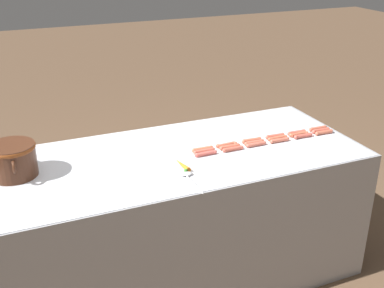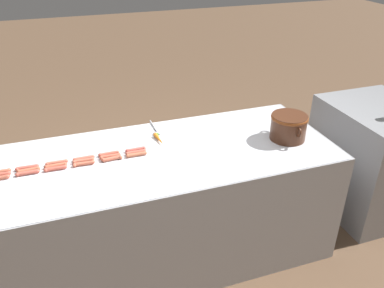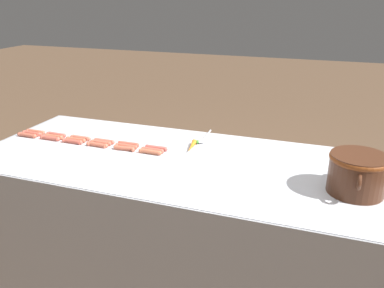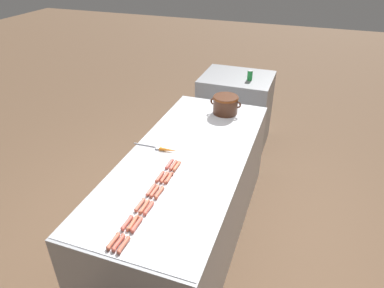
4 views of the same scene
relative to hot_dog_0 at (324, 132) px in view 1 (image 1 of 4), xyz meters
name	(u,v)px [view 1 (image 1 of 4)]	position (x,y,z in m)	size (l,w,h in m)	color
ground_plane	(174,274)	(0.09, 1.09, -0.94)	(20.00, 20.00, 0.00)	brown
griddle_counter	(173,218)	(0.09, 1.09, -0.47)	(1.01, 2.43, 0.92)	#9EA0A5
hot_dog_0	(324,132)	(0.00, 0.00, 0.00)	(0.03, 0.15, 0.03)	#C7644A
hot_dog_1	(303,136)	(0.00, 0.17, 0.00)	(0.03, 0.15, 0.03)	#CA594B
hot_dog_2	(279,140)	(0.00, 0.36, 0.00)	(0.03, 0.15, 0.03)	#CC664F
hot_dog_3	(256,144)	(0.00, 0.53, 0.00)	(0.03, 0.15, 0.03)	#C6624E
hot_dog_4	(233,149)	(0.00, 0.71, 0.00)	(0.03, 0.15, 0.03)	#C35A48
hot_dog_5	(206,154)	(0.00, 0.89, 0.00)	(0.03, 0.15, 0.03)	#CD594F
hot_dog_6	(321,130)	(0.04, 0.00, 0.00)	(0.03, 0.15, 0.03)	#C95A49
hot_dog_7	(299,134)	(0.04, 0.18, 0.00)	(0.03, 0.15, 0.03)	#C26648
hot_dog_8	(278,138)	(0.04, 0.35, 0.00)	(0.03, 0.15, 0.03)	#C66548
hot_dog_9	(254,142)	(0.03, 0.53, 0.00)	(0.03, 0.15, 0.03)	#C1624A
hot_dog_10	(230,147)	(0.03, 0.71, 0.00)	(0.03, 0.15, 0.03)	#CB5F47
hot_dog_11	(204,151)	(0.04, 0.89, 0.00)	(0.03, 0.15, 0.03)	#C05C49
hot_dog_12	(318,128)	(0.07, 0.00, 0.00)	(0.03, 0.15, 0.03)	#C15F47
hot_dog_13	(297,132)	(0.07, 0.18, 0.00)	(0.03, 0.15, 0.03)	#CB5C4B
hot_dog_14	(275,136)	(0.07, 0.35, 0.00)	(0.03, 0.15, 0.03)	#CE5948
hot_dog_15	(252,140)	(0.07, 0.53, 0.00)	(0.03, 0.15, 0.03)	#CA6148
hot_dog_16	(227,145)	(0.07, 0.71, 0.00)	(0.04, 0.15, 0.03)	#C56147
hot_dog_17	(202,149)	(0.07, 0.89, 0.00)	(0.03, 0.15, 0.03)	#C46848
bean_pot	(12,158)	(0.18, 2.01, 0.09)	(0.34, 0.27, 0.19)	#472616
serving_spoon	(189,177)	(-0.24, 1.11, -0.01)	(0.27, 0.07, 0.02)	#B7B7BC
carrot	(182,165)	(-0.09, 1.09, 0.00)	(0.18, 0.05, 0.03)	orange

